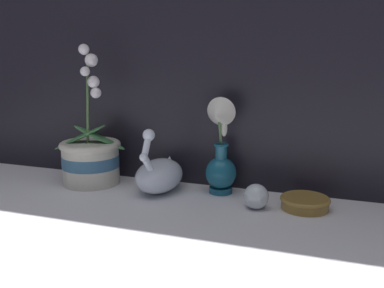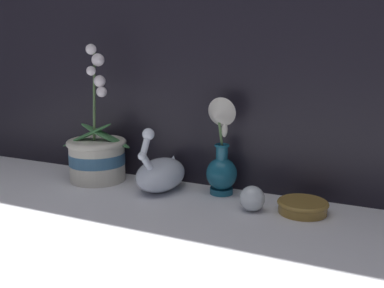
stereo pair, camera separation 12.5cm
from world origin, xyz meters
name	(u,v)px [view 2 (the right image)]	position (x,y,z in m)	size (l,w,h in m)	color
ground_plane	(173,205)	(0.00, 0.00, 0.00)	(2.80, 2.80, 0.00)	white
orchid_potted_plant	(97,154)	(-0.32, 0.11, 0.08)	(0.23, 0.19, 0.42)	beige
swan_figurine	(161,173)	(-0.09, 0.10, 0.05)	(0.13, 0.22, 0.20)	silver
blue_vase	(220,155)	(0.08, 0.14, 0.12)	(0.09, 0.11, 0.28)	#195B75
glass_sphere	(252,198)	(0.20, 0.05, 0.03)	(0.07, 0.07, 0.07)	silver
amber_dish	(303,206)	(0.32, 0.09, 0.02)	(0.13, 0.13, 0.03)	olive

